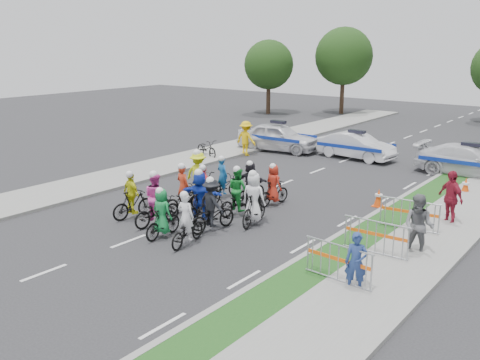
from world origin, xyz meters
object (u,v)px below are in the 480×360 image
Objects in this scene: police_car_2 at (470,161)px; spectator_1 at (419,226)px; barrier_0 at (338,265)px; cone_0 at (379,198)px; rider_2 at (156,205)px; tree_3 at (344,56)px; cone_1 at (466,186)px; rider_7 at (254,204)px; rider_13 at (274,189)px; parked_bike at (207,148)px; rider_11 at (251,185)px; rider_0 at (187,227)px; police_car_0 at (278,137)px; marshal_hiviz at (246,138)px; police_car_1 at (356,146)px; rider_4 at (212,210)px; rider_3 at (132,200)px; rider_9 at (204,191)px; rider_12 at (223,184)px; barrier_1 at (376,239)px; rider_5 at (200,201)px; tree_0 at (269,65)px; spectator_2 at (450,198)px; rider_8 at (238,196)px; rider_6 at (184,196)px; barrier_2 at (409,216)px; rider_10 at (199,180)px; spectator_0 at (356,262)px; rider_1 at (162,218)px.

police_car_2 is 11.20m from spectator_1.
barrier_0 reaches higher than cone_0.
rider_2 is 0.27× the size of tree_3.
rider_7 is at bearing -119.11° from cone_1.
rider_13 reaches higher than parked_bike.
rider_11 is 2.47× the size of cone_0.
rider_0 reaches higher than police_car_0.
police_car_1 is at bearing -148.06° from marshal_hiviz.
rider_13 is 8.18m from cone_1.
rider_2 is 1.02× the size of rider_4.
tree_3 reaches higher than rider_3.
police_car_0 is 17.57m from barrier_0.
cone_0 is (-1.40, -7.12, -0.38)m from police_car_2.
rider_9 is 0.91× the size of spectator_1.
marshal_hiviz is at bearing -48.87° from rider_4.
rider_12 reaches higher than barrier_1.
tree_3 is (-9.64, 29.28, 4.07)m from rider_5.
cone_0 is (5.48, 2.69, -0.24)m from rider_12.
tree_0 reaches higher than rider_3.
rider_13 is 6.31m from spectator_2.
police_car_0 is at bearing -52.02° from rider_8.
rider_7 reaches higher than rider_6.
tree_3 is (-15.70, 25.81, 4.33)m from barrier_2.
rider_2 is 7.13m from barrier_0.
rider_3 is at bearing 5.85° from rider_2.
police_car_1 is 13.58m from spectator_1.
rider_0 is 1.48m from rider_4.
barrier_2 is 30.29m from tree_0.
rider_12 is 8.53m from spectator_2.
police_car_2 is 7.06× the size of cone_1.
police_car_0 is 15.95m from spectator_1.
marshal_hiviz is 1.02× the size of parked_bike.
rider_2 is 10.03m from spectator_2.
rider_7 reaches higher than rider_2.
rider_10 is at bearing -62.72° from rider_0.
tree_3 is (-10.45, 29.62, 4.16)m from rider_4.
rider_9 is 8.14m from spectator_0.
rider_0 is at bearing -150.63° from spectator_1.
barrier_0 is (5.63, -3.07, -0.12)m from rider_8.
rider_7 reaches higher than barrier_1.
spectator_0 is at bearing -70.88° from cone_0.
police_car_0 is 2.51× the size of parked_bike.
tree_3 is (-9.60, 31.07, 4.22)m from rider_1.
spectator_2 reaches higher than spectator_0.
rider_10 is 9.32m from spectator_2.
cone_1 is (7.62, 6.51, -0.24)m from rider_12.
rider_12 is 7.46m from barrier_2.
barrier_2 is (-0.51, 5.01, -0.22)m from spectator_0.
tree_0 reaches higher than police_car_1.
parked_bike is at bearing 141.78° from police_car_0.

